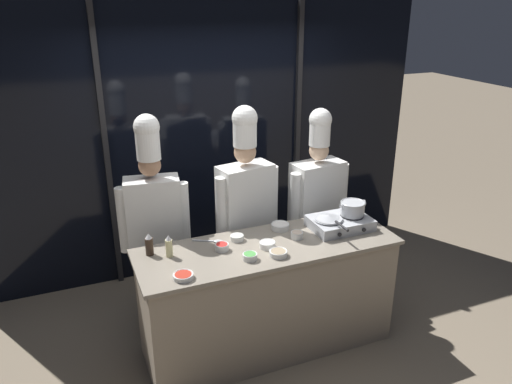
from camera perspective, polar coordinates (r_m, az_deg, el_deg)
The scene contains 20 objects.
ground_plane at distance 4.39m, azimuth 1.29°, elevation -16.96°, with size 24.00×24.00×0.00m, color #7F705B.
window_wall_back at distance 5.08m, azimuth -5.58°, elevation 5.67°, with size 4.67×0.09×2.70m.
demo_counter at distance 4.12m, azimuth 1.35°, elevation -11.84°, with size 2.05×0.69×0.94m.
portable_stove at distance 4.18m, azimuth 9.57°, elevation -3.49°, with size 0.49×0.36×0.10m.
frying_pan at distance 4.09m, azimuth 8.32°, elevation -2.88°, with size 0.24×0.41×0.04m.
stock_pot at distance 4.19m, azimuth 10.98°, elevation -1.81°, with size 0.23×0.20×0.12m.
squeeze_bottle_oil at distance 3.73m, azimuth -9.92°, elevation -6.14°, with size 0.05×0.05×0.17m.
squeeze_bottle_soy at distance 3.79m, azimuth -12.11°, elevation -5.91°, with size 0.06×0.06×0.17m.
prep_bowl_chicken at distance 3.98m, azimuth 4.69°, elevation -4.88°, with size 0.10×0.10×0.06m.
prep_bowl_rice at distance 4.12m, azimuth 2.78°, elevation -3.90°, with size 0.15×0.15×0.05m.
prep_bowl_chili_flakes at distance 3.48m, azimuth -8.32°, elevation -9.45°, with size 0.14×0.14×0.04m.
prep_bowl_bean_sprouts at distance 3.94m, azimuth -2.19°, elevation -5.19°, with size 0.11×0.11×0.04m.
prep_bowl_mushrooms at distance 3.72m, azimuth 2.59°, elevation -6.96°, with size 0.14×0.14×0.04m.
prep_bowl_scallions at distance 3.66m, azimuth -0.71°, elevation -7.34°, with size 0.11×0.11×0.05m.
prep_bowl_garlic at distance 3.83m, azimuth 1.31°, elevation -5.98°, with size 0.12×0.12×0.05m.
prep_bowl_bell_pepper at distance 3.80m, azimuth -3.92°, elevation -6.23°, with size 0.11×0.11×0.05m.
serving_spoon_slotted at distance 3.93m, azimuth -4.81°, elevation -5.61°, with size 0.23×0.14×0.02m.
chef_head at distance 4.20m, azimuth -11.62°, elevation -2.37°, with size 0.58×0.30×1.89m.
chef_sous at distance 4.28m, azimuth -1.20°, elevation -1.09°, with size 0.60×0.32×1.92m.
chef_line at distance 4.62m, azimuth 6.98°, elevation -0.44°, with size 0.62×0.31×1.83m.
Camera 1 is at (-1.39, -3.14, 2.74)m, focal length 35.00 mm.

